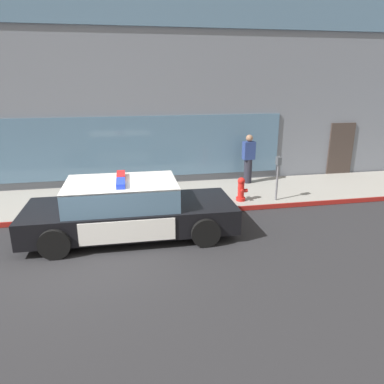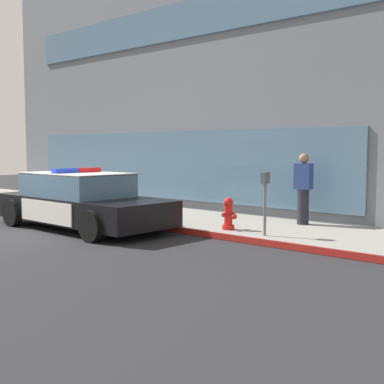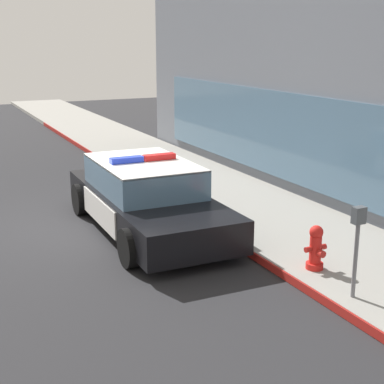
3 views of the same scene
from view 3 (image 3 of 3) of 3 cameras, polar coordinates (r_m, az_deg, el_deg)
ground at (r=12.18m, az=-10.18°, el=-2.94°), size 48.00×48.00×0.00m
sidewalk at (r=13.43m, az=4.05°, el=-0.72°), size 48.00×2.90×0.15m
curb_red_paint at (r=12.79m, az=-1.67°, el=-1.49°), size 28.80×0.04×0.14m
police_cruiser at (r=11.34m, az=-4.59°, el=-0.51°), size 5.02×2.17×1.49m
fire_hydrant at (r=9.30m, az=12.26°, el=-5.50°), size 0.34×0.39×0.73m
parking_meter at (r=8.25m, az=16.20°, el=-4.17°), size 0.12×0.18×1.34m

